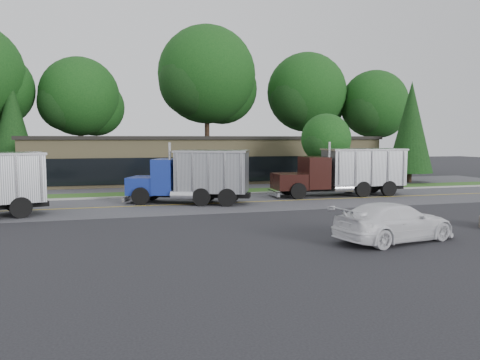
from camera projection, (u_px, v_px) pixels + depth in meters
name	position (u px, v px, depth m)	size (l,w,h in m)	color
ground	(268.00, 230.00, 21.12)	(140.00, 140.00, 0.00)	#2C2C31
road	(223.00, 203.00, 29.77)	(60.00, 8.00, 0.02)	slate
center_line	(223.00, 203.00, 29.77)	(60.00, 0.12, 0.01)	gold
curb	(209.00, 195.00, 33.81)	(60.00, 0.30, 0.12)	#9E9E99
grass_verge	(205.00, 193.00, 35.54)	(60.00, 3.40, 0.03)	#28591E
far_parking	(194.00, 186.00, 40.34)	(60.00, 7.00, 0.02)	slate
strip_mall	(203.00, 160.00, 46.45)	(32.00, 12.00, 4.00)	#95855B
tree_far_b	(81.00, 101.00, 50.57)	(8.99, 8.46, 12.82)	#382619
tree_far_c	(208.00, 80.00, 54.05)	(11.93, 11.23, 17.01)	#382619
tree_far_d	(307.00, 96.00, 56.36)	(10.05, 9.45, 14.33)	#382619
tree_far_e	(375.00, 107.00, 56.63)	(8.60, 8.09, 12.27)	#382619
evergreen_left	(12.00, 124.00, 45.26)	(4.38, 4.38, 9.95)	#382619
evergreen_right	(411.00, 127.00, 43.20)	(4.11, 4.11, 9.35)	#382619
tree_verge	(326.00, 141.00, 37.87)	(4.28, 4.03, 6.11)	#382619
dump_truck_blue	(196.00, 175.00, 29.42)	(7.93, 5.11, 3.36)	black
dump_truck_maroon	(346.00, 171.00, 33.50)	(9.74, 3.00, 3.36)	black
rally_car	(394.00, 222.00, 18.80)	(2.17, 5.33, 1.55)	white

